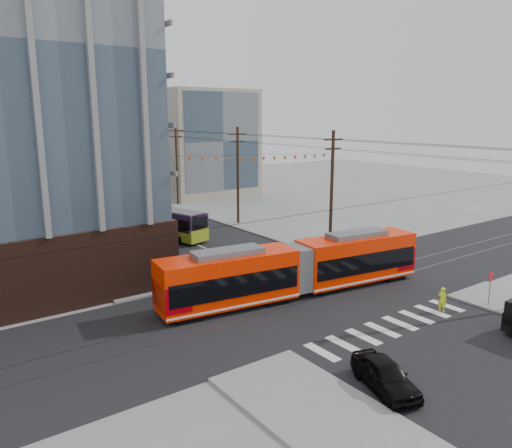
{
  "coord_description": "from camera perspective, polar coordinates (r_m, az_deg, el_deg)",
  "views": [
    {
      "loc": [
        -22.69,
        -20.68,
        12.33
      ],
      "look_at": [
        -1.09,
        9.23,
        4.21
      ],
      "focal_mm": 35.0,
      "sensor_mm": 36.0,
      "label": 1
    }
  ],
  "objects": [
    {
      "name": "parked_car_white",
      "position": [
        43.44,
        -11.83,
        -3.34
      ],
      "size": [
        3.71,
        5.46,
        1.47
      ],
      "primitive_type": "imported",
      "rotation": [
        0.0,
        0.0,
        2.78
      ],
      "color": "#B4ABAB",
      "rests_on": "ground"
    },
    {
      "name": "streetcar",
      "position": [
        34.73,
        4.64,
        -5.11
      ],
      "size": [
        19.88,
        5.38,
        3.79
      ],
      "primitive_type": null,
      "rotation": [
        0.0,
        0.0,
        -0.13
      ],
      "color": "#FC2200",
      "rests_on": "ground"
    },
    {
      "name": "black_sedan",
      "position": [
        24.46,
        14.54,
        -16.37
      ],
      "size": [
        2.9,
        4.5,
        1.42
      ],
      "primitive_type": "imported",
      "rotation": [
        0.0,
        0.0,
        -0.32
      ],
      "color": "black",
      "rests_on": "ground"
    },
    {
      "name": "utility_pole_far",
      "position": [
        83.06,
        -13.77,
        7.34
      ],
      "size": [
        0.3,
        0.3,
        11.0
      ],
      "primitive_type": "cylinder",
      "color": "black",
      "rests_on": "ground"
    },
    {
      "name": "parked_car_grey",
      "position": [
        51.71,
        -14.89,
        -1.05
      ],
      "size": [
        3.21,
        5.13,
        1.32
      ],
      "primitive_type": "imported",
      "rotation": [
        0.0,
        0.0,
        3.37
      ],
      "color": "slate",
      "rests_on": "ground"
    },
    {
      "name": "bg_bldg_ne_near",
      "position": [
        78.94,
        -6.52,
        9.19
      ],
      "size": [
        14.0,
        14.0,
        16.0
      ],
      "primitive_type": "cube",
      "color": "gray",
      "rests_on": "ground"
    },
    {
      "name": "stop_sign",
      "position": [
        36.08,
        25.14,
        -6.85
      ],
      "size": [
        0.73,
        0.73,
        2.31
      ],
      "primitive_type": null,
      "rotation": [
        0.0,
        0.0,
        0.04
      ],
      "color": "red",
      "rests_on": "ground"
    },
    {
      "name": "jersey_barrier",
      "position": [
        45.89,
        8.26,
        -2.82
      ],
      "size": [
        1.41,
        3.85,
        0.75
      ],
      "primitive_type": "cube",
      "rotation": [
        0.0,
        0.0,
        -0.15
      ],
      "color": "gray",
      "rests_on": "ground"
    },
    {
      "name": "ground",
      "position": [
        33.08,
        11.12,
        -9.72
      ],
      "size": [
        160.0,
        160.0,
        0.0
      ],
      "primitive_type": "plane",
      "color": "slate"
    },
    {
      "name": "pedestrian",
      "position": [
        34.2,
        20.52,
        -8.08
      ],
      "size": [
        0.43,
        0.62,
        1.64
      ],
      "primitive_type": "imported",
      "rotation": [
        0.0,
        0.0,
        1.64
      ],
      "color": "#E1FF1F",
      "rests_on": "ground"
    },
    {
      "name": "city_bus",
      "position": [
        52.06,
        -10.7,
        0.26
      ],
      "size": [
        5.23,
        11.28,
        3.13
      ],
      "primitive_type": null,
      "rotation": [
        0.0,
        0.0,
        0.27
      ],
      "color": "#2C1C41",
      "rests_on": "ground"
    },
    {
      "name": "bg_bldg_ne_far",
      "position": [
        97.71,
        -11.32,
        9.05
      ],
      "size": [
        16.0,
        16.0,
        14.0
      ],
      "primitive_type": "cube",
      "color": "#8C99A5",
      "rests_on": "ground"
    },
    {
      "name": "parked_car_silver",
      "position": [
        39.26,
        -8.18,
        -5.01
      ],
      "size": [
        2.15,
        4.21,
        1.32
      ],
      "primitive_type": "imported",
      "rotation": [
        0.0,
        0.0,
        3.34
      ],
      "color": "#9E9E9E",
      "rests_on": "ground"
    }
  ]
}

